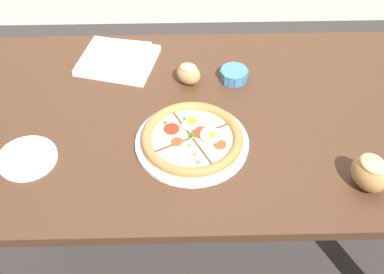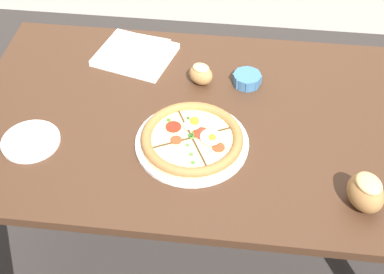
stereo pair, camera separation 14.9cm
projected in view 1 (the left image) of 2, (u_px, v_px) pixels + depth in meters
The scene contains 8 objects.
ground_plane at pixel (209, 256), 2.15m from camera, with size 12.00×12.00×0.00m, color #2D2826.
dining_table at pixel (213, 140), 1.66m from camera, with size 1.51×0.85×0.78m.
pizza at pixel (192, 139), 1.50m from camera, with size 0.32×0.32×0.06m.
ramekin_bowl at pixel (234, 74), 1.70m from camera, with size 0.09×0.09×0.04m.
napkin_folded at pixel (118, 59), 1.76m from camera, with size 0.28×0.26×0.04m.
bread_piece_near at pixel (189, 74), 1.67m from camera, with size 0.10×0.09×0.07m.
bread_piece_mid at pixel (370, 172), 1.37m from camera, with size 0.12×0.13×0.10m.
side_saucer at pixel (27, 158), 1.47m from camera, with size 0.17×0.17×0.01m.
Camera 1 is at (-0.10, -1.16, 1.87)m, focal length 50.00 mm.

